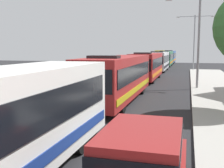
% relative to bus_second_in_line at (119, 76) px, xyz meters
% --- Properties ---
extents(bus_second_in_line, '(2.58, 11.75, 3.21)m').
position_rel_bus_second_in_line_xyz_m(bus_second_in_line, '(0.00, 0.00, 0.00)').
color(bus_second_in_line, maroon).
rests_on(bus_second_in_line, ground_plane).
extents(bus_middle, '(2.58, 10.58, 3.21)m').
position_rel_bus_second_in_line_xyz_m(bus_middle, '(-0.00, 13.37, -0.00)').
color(bus_middle, maroon).
rests_on(bus_middle, ground_plane).
extents(bus_fourth_in_line, '(2.58, 10.66, 3.21)m').
position_rel_bus_second_in_line_xyz_m(bus_fourth_in_line, '(-0.00, 26.63, -0.00)').
color(bus_fourth_in_line, silver).
rests_on(bus_fourth_in_line, ground_plane).
extents(bus_rear, '(2.58, 10.48, 3.21)m').
position_rel_bus_second_in_line_xyz_m(bus_rear, '(-0.00, 39.71, -0.00)').
color(bus_rear, '#33724C').
rests_on(bus_rear, ground_plane).
extents(bus_tail_end, '(2.58, 12.00, 3.21)m').
position_rel_bus_second_in_line_xyz_m(bus_tail_end, '(0.00, 52.14, 0.00)').
color(bus_tail_end, '#284C8C').
rests_on(bus_tail_end, ground_plane).
extents(box_truck_oncoming, '(2.35, 7.39, 3.15)m').
position_rel_bus_second_in_line_xyz_m(box_truck_oncoming, '(-3.30, 60.37, 0.01)').
color(box_truck_oncoming, '#B7B7BC').
rests_on(box_truck_oncoming, ground_plane).
extents(streetlamp_mid, '(5.88, 0.28, 8.02)m').
position_rel_bus_second_in_line_xyz_m(streetlamp_mid, '(5.40, 7.05, 3.39)').
color(streetlamp_mid, gray).
rests_on(streetlamp_mid, sidewalk).
extents(streetlamp_far, '(6.00, 0.28, 8.91)m').
position_rel_bus_second_in_line_xyz_m(streetlamp_far, '(5.40, 29.78, 3.87)').
color(streetlamp_far, gray).
rests_on(streetlamp_far, sidewalk).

